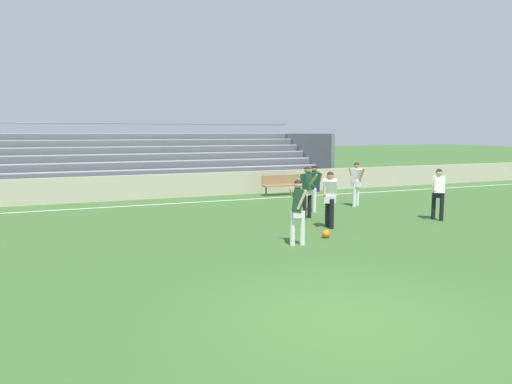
% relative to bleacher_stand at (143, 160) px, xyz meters
% --- Properties ---
extents(ground_plane, '(160.00, 160.00, 0.00)m').
position_rel_bleacher_stand_xyz_m(ground_plane, '(0.10, -18.03, -1.43)').
color(ground_plane, '#3D662D').
extents(field_line_sideline, '(44.00, 0.12, 0.01)m').
position_rel_bleacher_stand_xyz_m(field_line_sideline, '(0.10, -5.37, -1.43)').
color(field_line_sideline, white).
rests_on(field_line_sideline, ground).
extents(sideline_wall, '(48.00, 0.16, 1.03)m').
position_rel_bleacher_stand_xyz_m(sideline_wall, '(0.10, -3.69, -0.91)').
color(sideline_wall, beige).
rests_on(sideline_wall, ground).
extents(bleacher_stand, '(18.38, 5.89, 3.31)m').
position_rel_bleacher_stand_xyz_m(bleacher_stand, '(0.00, 0.00, 0.00)').
color(bleacher_stand, '#B2B2B7').
rests_on(bleacher_stand, ground).
extents(bench_near_bin, '(1.80, 0.40, 0.90)m').
position_rel_bleacher_stand_xyz_m(bench_near_bin, '(5.32, -4.69, -0.88)').
color(bench_near_bin, '#99754C').
rests_on(bench_near_bin, ground).
extents(player_white_challenging, '(0.64, 0.52, 1.67)m').
position_rel_bleacher_stand_xyz_m(player_white_challenging, '(3.44, -11.93, -0.44)').
color(player_white_challenging, black).
rests_on(player_white_challenging, ground).
extents(player_dark_deep_cover, '(0.42, 0.57, 1.64)m').
position_rel_bleacher_stand_xyz_m(player_dark_deep_cover, '(1.58, -13.48, -0.46)').
color(player_dark_deep_cover, white).
rests_on(player_dark_deep_cover, ground).
extents(player_dark_wide_left, '(0.50, 0.70, 1.71)m').
position_rel_bleacher_stand_xyz_m(player_dark_wide_left, '(3.57, -10.31, -0.41)').
color(player_dark_wide_left, black).
rests_on(player_dark_wide_left, ground).
extents(player_dark_trailing_run, '(0.48, 0.50, 1.63)m').
position_rel_bleacher_stand_xyz_m(player_dark_trailing_run, '(4.50, -9.10, -0.46)').
color(player_dark_trailing_run, white).
rests_on(player_dark_trailing_run, ground).
extents(player_white_dropping_back, '(0.66, 0.51, 1.65)m').
position_rel_bleacher_stand_xyz_m(player_white_dropping_back, '(7.31, -12.14, -0.45)').
color(player_white_dropping_back, black).
rests_on(player_white_dropping_back, ground).
extents(player_white_overlapping, '(0.49, 0.55, 1.67)m').
position_rel_bleacher_stand_xyz_m(player_white_overlapping, '(6.54, -8.71, -0.43)').
color(player_white_overlapping, white).
rests_on(player_white_overlapping, ground).
extents(soccer_ball, '(0.22, 0.22, 0.22)m').
position_rel_bleacher_stand_xyz_m(soccer_ball, '(2.66, -13.05, -1.32)').
color(soccer_ball, orange).
rests_on(soccer_ball, ground).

